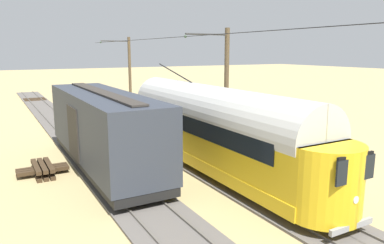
{
  "coord_description": "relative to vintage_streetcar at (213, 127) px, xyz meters",
  "views": [
    {
      "loc": [
        7.3,
        17.99,
        6.02
      ],
      "look_at": [
        -2.28,
        0.78,
        2.18
      ],
      "focal_mm": 34.38,
      "sensor_mm": 36.0,
      "label": 1
    }
  ],
  "objects": [
    {
      "name": "track_adjacent_siding",
      "position": [
        4.77,
        -3.05,
        -2.2
      ],
      "size": [
        2.8,
        80.0,
        0.18
      ],
      "color": "#56514C",
      "rests_on": "ground"
    },
    {
      "name": "vintage_streetcar",
      "position": [
        0.0,
        0.0,
        0.0
      ],
      "size": [
        2.65,
        16.74,
        5.04
      ],
      "color": "gold",
      "rests_on": "ground"
    },
    {
      "name": "spare_tie_stack",
      "position": [
        7.7,
        -3.45,
        -1.99
      ],
      "size": [
        2.4,
        2.4,
        0.54
      ],
      "color": "#382819",
      "rests_on": "ground"
    },
    {
      "name": "boxcar_adjacent",
      "position": [
        4.78,
        -2.89,
        -0.09
      ],
      "size": [
        2.96,
        11.97,
        3.85
      ],
      "color": "#2D333D",
      "rests_on": "ground"
    },
    {
      "name": "switch_stand",
      "position": [
        -1.63,
        -14.43,
        -1.56
      ],
      "size": [
        0.5,
        0.3,
        1.24
      ],
      "color": "black",
      "rests_on": "ground"
    },
    {
      "name": "track_streetcar_siding",
      "position": [
        0.0,
        -3.05,
        -2.2
      ],
      "size": [
        2.8,
        80.0,
        0.18
      ],
      "color": "#56514C",
      "rests_on": "ground"
    },
    {
      "name": "ground_plane",
      "position": [
        2.39,
        -2.74,
        -2.26
      ],
      "size": [
        220.0,
        220.0,
        0.0
      ],
      "primitive_type": "plane",
      "color": "tan"
    },
    {
      "name": "overhead_wire_run",
      "position": [
        -0.06,
        -3.64,
        4.52
      ],
      "size": [
        2.78,
        37.83,
        0.18
      ],
      "color": "black",
      "rests_on": "ground"
    },
    {
      "name": "catenary_pole_mid_near",
      "position": [
        -2.68,
        -2.88,
        1.57
      ],
      "size": [
        2.98,
        0.28,
        7.32
      ],
      "color": "#4C3D28",
      "rests_on": "ground"
    },
    {
      "name": "catenary_pole_foreground",
      "position": [
        -2.68,
        -19.8,
        1.57
      ],
      "size": [
        2.98,
        0.28,
        7.32
      ],
      "color": "#4C3D28",
      "rests_on": "ground"
    }
  ]
}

